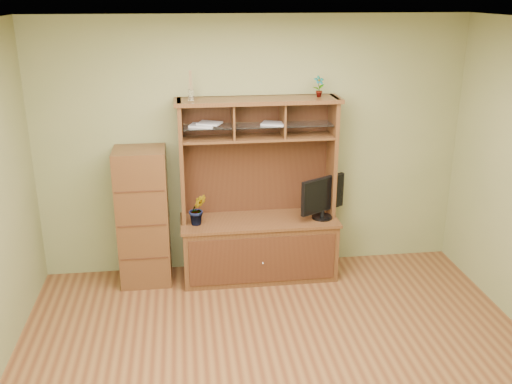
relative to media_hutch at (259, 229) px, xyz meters
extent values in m
cube|color=#562D18|center=(-0.03, -1.73, -0.53)|extent=(4.50, 4.00, 0.02)
cube|color=white|center=(-0.03, -1.73, 2.19)|extent=(4.50, 4.00, 0.02)
cube|color=olive|center=(-0.03, 0.28, 0.83)|extent=(4.50, 0.02, 2.70)
cube|color=#412512|center=(0.00, -0.02, -0.21)|extent=(1.60, 0.55, 0.62)
cube|color=#34170E|center=(0.00, -0.30, -0.21)|extent=(1.50, 0.01, 0.50)
sphere|color=silver|center=(0.00, -0.32, -0.24)|extent=(0.02, 0.02, 0.02)
cube|color=#412512|center=(0.00, -0.02, 0.11)|extent=(1.64, 0.59, 0.03)
cube|color=#412512|center=(-0.78, 0.08, 0.75)|extent=(0.04, 0.35, 1.25)
cube|color=#412512|center=(0.78, 0.08, 0.75)|extent=(0.04, 0.35, 1.25)
cube|color=#34170E|center=(0.00, 0.24, 0.75)|extent=(1.52, 0.02, 1.25)
cube|color=#412512|center=(0.00, 0.08, 1.36)|extent=(1.66, 0.40, 0.04)
cube|color=#412512|center=(0.00, 0.08, 0.98)|extent=(1.52, 0.32, 0.02)
cube|color=#412512|center=(-0.25, 0.08, 1.16)|extent=(0.02, 0.31, 0.35)
cube|color=#412512|center=(0.25, 0.08, 1.16)|extent=(0.02, 0.31, 0.35)
cube|color=silver|center=(0.00, 0.07, 1.11)|extent=(1.50, 0.27, 0.01)
cylinder|color=black|center=(0.66, -0.08, 0.14)|extent=(0.22, 0.22, 0.02)
cylinder|color=black|center=(0.66, -0.08, 0.18)|extent=(0.04, 0.04, 0.07)
cube|color=black|center=(0.66, -0.08, 0.39)|extent=(0.51, 0.32, 0.37)
imported|color=#24581E|center=(-0.64, -0.08, 0.29)|extent=(0.20, 0.17, 0.33)
imported|color=#2F6D26|center=(0.61, 0.08, 1.48)|extent=(0.13, 0.10, 0.21)
cylinder|color=silver|center=(-0.66, 0.08, 1.43)|extent=(0.06, 0.06, 0.10)
cylinder|color=#9B6F4D|center=(-0.66, 0.08, 1.57)|extent=(0.04, 0.04, 0.18)
cube|color=#B6B6BB|center=(-0.56, 0.08, 1.12)|extent=(0.29, 0.24, 0.02)
cube|color=#B6B6BB|center=(-0.49, 0.08, 1.14)|extent=(0.27, 0.25, 0.02)
cube|color=#B6B6BB|center=(0.16, 0.08, 1.12)|extent=(0.28, 0.25, 0.02)
cube|color=#412512|center=(-1.19, 0.02, 0.20)|extent=(0.51, 0.46, 1.44)
cube|color=#34170E|center=(-1.19, -0.21, -0.16)|extent=(0.47, 0.01, 0.02)
cube|color=#34170E|center=(-1.19, -0.21, 0.20)|extent=(0.47, 0.01, 0.01)
cube|color=#34170E|center=(-1.19, -0.21, 0.55)|extent=(0.47, 0.01, 0.02)
camera|label=1|loc=(-0.76, -5.50, 2.39)|focal=40.00mm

